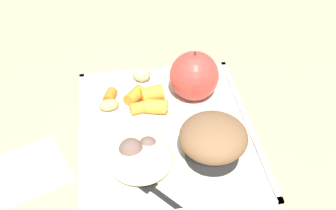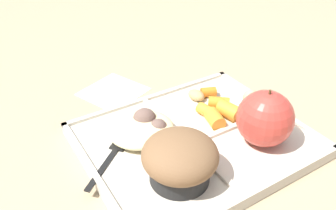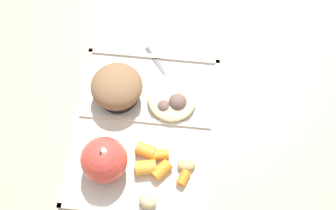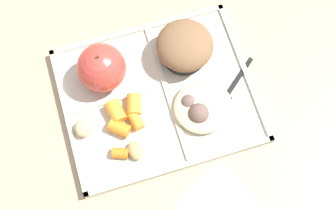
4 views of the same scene
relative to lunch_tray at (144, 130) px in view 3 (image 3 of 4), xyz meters
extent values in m
plane|color=tan|center=(0.00, 0.00, -0.01)|extent=(6.00, 6.00, 0.00)
cube|color=beige|center=(0.00, 0.00, 0.00)|extent=(0.34, 0.28, 0.01)
cube|color=beige|center=(0.00, -0.13, 0.01)|extent=(0.34, 0.01, 0.01)
cube|color=beige|center=(0.00, 0.13, 0.01)|extent=(0.34, 0.01, 0.01)
cube|color=beige|center=(0.16, 0.00, 0.01)|extent=(0.01, 0.28, 0.01)
cube|color=beige|center=(0.02, 0.00, 0.01)|extent=(0.01, 0.26, 0.01)
cube|color=beige|center=(-0.08, 0.01, 0.01)|extent=(0.15, 0.01, 0.01)
sphere|color=#C63D33|center=(-0.08, 0.06, 0.05)|extent=(0.09, 0.09, 0.09)
cylinder|color=#4C381E|center=(-0.08, 0.06, 0.09)|extent=(0.00, 0.00, 0.01)
cylinder|color=black|center=(0.07, 0.06, 0.02)|extent=(0.08, 0.08, 0.03)
ellipsoid|color=brown|center=(0.07, 0.06, 0.05)|extent=(0.10, 0.10, 0.05)
cylinder|color=orange|center=(-0.05, -0.01, 0.02)|extent=(0.03, 0.04, 0.02)
cylinder|color=orange|center=(-0.08, -0.04, 0.02)|extent=(0.04, 0.04, 0.02)
cylinder|color=orange|center=(-0.05, -0.04, 0.02)|extent=(0.03, 0.04, 0.02)
cylinder|color=orange|center=(-0.09, -0.09, 0.02)|extent=(0.03, 0.03, 0.02)
cylinder|color=orange|center=(-0.08, -0.01, 0.02)|extent=(0.03, 0.04, 0.03)
ellipsoid|color=tan|center=(-0.07, -0.09, 0.02)|extent=(0.03, 0.04, 0.02)
ellipsoid|color=tan|center=(-0.14, -0.03, 0.02)|extent=(0.04, 0.04, 0.03)
ellipsoid|color=beige|center=(0.07, -0.05, 0.02)|extent=(0.10, 0.10, 0.03)
sphere|color=brown|center=(0.05, -0.03, 0.02)|extent=(0.03, 0.03, 0.03)
sphere|color=brown|center=(0.06, -0.06, 0.03)|extent=(0.04, 0.04, 0.04)
cube|color=black|center=(0.15, -0.01, 0.01)|extent=(0.07, 0.06, 0.00)
cube|color=black|center=(0.11, -0.05, 0.01)|extent=(0.04, 0.04, 0.00)
cylinder|color=black|center=(0.08, -0.05, 0.01)|extent=(0.02, 0.02, 0.00)
cylinder|color=black|center=(0.09, -0.06, 0.01)|extent=(0.02, 0.02, 0.00)
cylinder|color=black|center=(0.09, -0.07, 0.01)|extent=(0.02, 0.02, 0.00)
cube|color=white|center=(0.04, -0.21, -0.01)|extent=(0.14, 0.14, 0.00)
camera|label=1|loc=(0.52, -0.07, 0.50)|focal=47.97mm
camera|label=2|loc=(0.26, 0.34, 0.35)|focal=37.22mm
camera|label=3|loc=(-0.30, -0.08, 0.81)|focal=47.12mm
camera|label=4|loc=(-0.06, -0.27, 0.76)|focal=48.14mm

